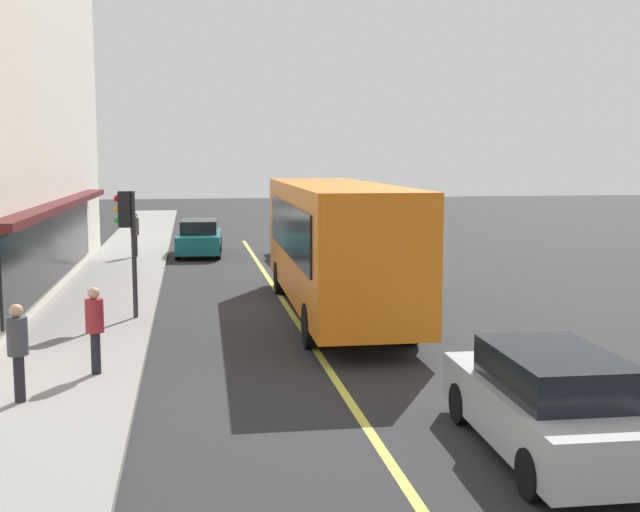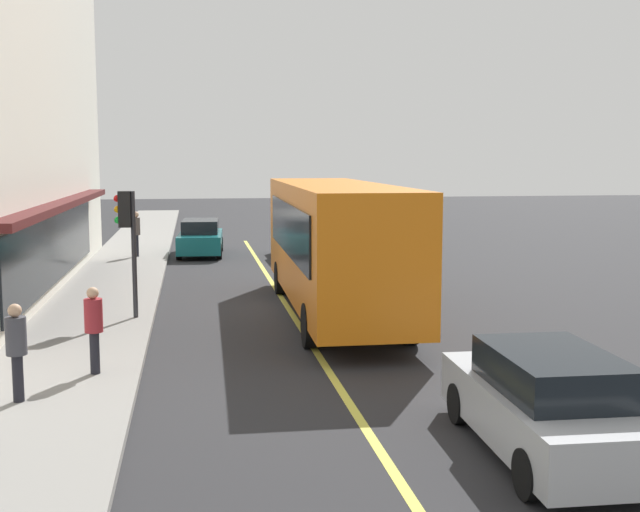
# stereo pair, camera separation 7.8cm
# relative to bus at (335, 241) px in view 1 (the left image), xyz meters

# --- Properties ---
(ground) EXTENTS (120.00, 120.00, 0.00)m
(ground) POSITION_rel_bus_xyz_m (1.27, 1.11, -1.99)
(ground) COLOR #28282B
(sidewalk) EXTENTS (80.00, 3.06, 0.15)m
(sidewalk) POSITION_rel_bus_xyz_m (1.27, 6.26, -1.91)
(sidewalk) COLOR gray
(sidewalk) RESTS_ON ground
(lane_centre_stripe) EXTENTS (36.00, 0.16, 0.01)m
(lane_centre_stripe) POSITION_rel_bus_xyz_m (1.27, 1.11, -1.98)
(lane_centre_stripe) COLOR #D8D14C
(lane_centre_stripe) RESTS_ON ground
(bus) EXTENTS (11.17, 2.75, 3.50)m
(bus) POSITION_rel_bus_xyz_m (0.00, 0.00, 0.00)
(bus) COLOR orange
(bus) RESTS_ON ground
(traffic_light) EXTENTS (0.30, 0.52, 3.20)m
(traffic_light) POSITION_rel_bus_xyz_m (-0.23, 5.33, 0.55)
(traffic_light) COLOR #2D2D33
(traffic_light) RESTS_ON sidewalk
(car_silver) EXTENTS (4.35, 1.96, 1.52)m
(car_silver) POSITION_rel_bus_xyz_m (-10.34, -1.19, -1.24)
(car_silver) COLOR #B7BABF
(car_silver) RESTS_ON ground
(car_white) EXTENTS (4.33, 1.92, 1.52)m
(car_white) POSITION_rel_bus_xyz_m (12.03, -0.77, -1.24)
(car_white) COLOR white
(car_white) RESTS_ON ground
(car_teal) EXTENTS (4.39, 2.05, 1.52)m
(car_teal) POSITION_rel_bus_xyz_m (13.72, 3.38, -1.24)
(car_teal) COLOR #14666B
(car_teal) RESTS_ON ground
(pedestrian_waiting) EXTENTS (0.34, 0.34, 1.65)m
(pedestrian_waiting) POSITION_rel_bus_xyz_m (-7.07, 6.61, -0.85)
(pedestrian_waiting) COLOR black
(pedestrian_waiting) RESTS_ON sidewalk
(pedestrian_by_curb) EXTENTS (0.34, 0.34, 1.65)m
(pedestrian_by_curb) POSITION_rel_bus_xyz_m (-5.50, 5.56, -0.85)
(pedestrian_by_curb) COLOR black
(pedestrian_by_curb) RESTS_ON sidewalk
(pedestrian_mid_block) EXTENTS (0.34, 0.34, 1.85)m
(pedestrian_mid_block) POSITION_rel_bus_xyz_m (12.44, 5.99, -0.72)
(pedestrian_mid_block) COLOR black
(pedestrian_mid_block) RESTS_ON sidewalk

